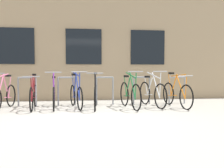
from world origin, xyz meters
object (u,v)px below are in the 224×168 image
bicycle_pink (4,96)px  bicycle_purple (54,95)px  bicycle_blue (76,95)px  bicycle_orange (177,94)px  bicycle_white (152,93)px  bicycle_green (130,94)px  bicycle_black (95,95)px  bicycle_maroon (33,96)px

bicycle_pink → bicycle_purple: bearing=-0.3°
bicycle_blue → bicycle_orange: 3.03m
bicycle_white → bicycle_orange: 0.73m
bicycle_white → bicycle_green: bearing=-162.4°
bicycle_black → bicycle_maroon: (-1.77, 0.12, -0.01)m
bicycle_white → bicycle_green: size_ratio=1.02×
bicycle_pink → bicycle_green: size_ratio=0.97×
bicycle_maroon → bicycle_white: (3.52, 0.08, 0.03)m
bicycle_purple → bicycle_orange: bicycle_purple is taller
bicycle_purple → bicycle_black: (1.20, -0.19, 0.00)m
bicycle_purple → bicycle_maroon: bicycle_purple is taller
bicycle_white → bicycle_orange: bearing=-14.4°
bicycle_black → bicycle_orange: size_ratio=0.93×
bicycle_pink → bicycle_orange: 5.07m
bicycle_orange → bicycle_green: size_ratio=1.02×
bicycle_black → bicycle_orange: (2.46, 0.01, 0.01)m
bicycle_white → bicycle_blue: bearing=-180.0°
bicycle_purple → bicycle_black: bicycle_purple is taller
bicycle_pink → bicycle_white: 4.35m
bicycle_blue → bicycle_white: 2.31m
bicycle_maroon → bicycle_white: bearing=1.3°
bicycle_white → bicycle_orange: (0.71, -0.18, -0.01)m
bicycle_blue → bicycle_green: (1.57, -0.23, 0.02)m
bicycle_pink → bicycle_blue: bicycle_blue is taller
bicycle_black → bicycle_white: (1.75, 0.20, 0.02)m
bicycle_maroon → bicycle_black: bearing=-3.8°
bicycle_pink → bicycle_green: bearing=-3.8°
bicycle_green → bicycle_pink: bearing=176.2°
bicycle_maroon → bicycle_white: bicycle_white is taller
bicycle_blue → bicycle_white: (2.31, 0.00, 0.02)m
bicycle_white → bicycle_pink: bearing=180.0°
bicycle_maroon → bicycle_green: (2.78, -0.16, 0.03)m
bicycle_green → bicycle_black: bearing=177.8°
bicycle_white → bicycle_purple: bearing=-179.9°
bicycle_white → bicycle_maroon: bearing=-178.7°
bicycle_maroon → bicycle_orange: size_ratio=0.95×
bicycle_orange → bicycle_green: bicycle_green is taller
bicycle_blue → bicycle_maroon: size_ratio=0.96×
bicycle_purple → bicycle_green: 2.23m
bicycle_pink → bicycle_white: (4.35, -0.00, 0.02)m
bicycle_pink → bicycle_green: (3.61, -0.24, 0.02)m
bicycle_green → bicycle_white: bearing=17.6°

